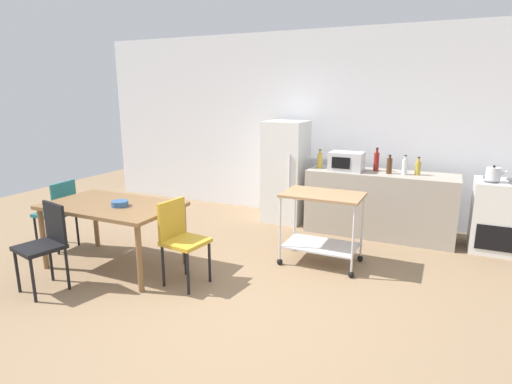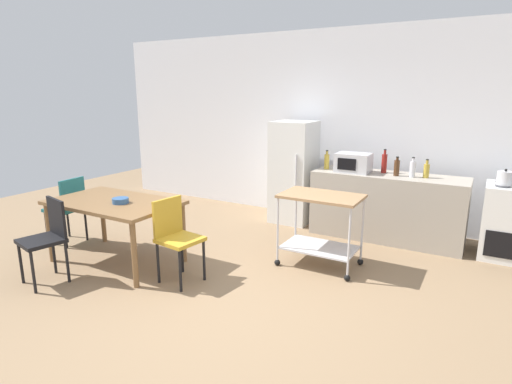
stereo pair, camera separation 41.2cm
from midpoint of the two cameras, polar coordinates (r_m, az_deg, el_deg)
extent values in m
plane|color=#8C7051|center=(4.15, -1.08, -14.89)|extent=(12.00, 12.00, 0.00)
cube|color=white|center=(6.62, 13.33, 8.65)|extent=(8.40, 0.12, 2.90)
cube|color=#A89E8E|center=(6.01, 19.38, -1.93)|extent=(2.00, 0.64, 0.90)
cube|color=brown|center=(5.02, -16.73, -1.40)|extent=(1.50, 0.90, 0.04)
cylinder|color=brown|center=(5.41, -24.55, -5.16)|extent=(0.06, 0.06, 0.71)
cylinder|color=brown|center=(4.41, -13.78, -8.45)|extent=(0.06, 0.06, 0.71)
cylinder|color=brown|center=(5.87, -18.42, -3.20)|extent=(0.06, 0.06, 0.71)
cylinder|color=brown|center=(4.96, -7.60, -5.65)|extent=(0.06, 0.06, 0.71)
cube|color=black|center=(4.79, -25.23, -6.12)|extent=(0.48, 0.48, 0.04)
cube|color=black|center=(4.79, -23.51, -3.18)|extent=(0.38, 0.11, 0.40)
cylinder|color=black|center=(4.97, -27.52, -8.69)|extent=(0.03, 0.03, 0.45)
cylinder|color=black|center=(4.67, -26.05, -9.93)|extent=(0.03, 0.03, 0.45)
cylinder|color=black|center=(5.08, -23.91, -7.83)|extent=(0.03, 0.03, 0.45)
cylinder|color=black|center=(4.79, -22.24, -8.97)|extent=(0.03, 0.03, 0.45)
cube|color=#1E666B|center=(5.98, -23.02, -2.14)|extent=(0.43, 0.43, 0.04)
cube|color=#1E666B|center=(5.80, -22.02, -0.27)|extent=(0.06, 0.38, 0.40)
cylinder|color=black|center=(6.28, -22.71, -3.73)|extent=(0.03, 0.03, 0.45)
cylinder|color=black|center=(6.07, -25.07, -4.54)|extent=(0.03, 0.03, 0.45)
cylinder|color=black|center=(6.04, -20.52, -4.20)|extent=(0.03, 0.03, 0.45)
cylinder|color=black|center=(5.82, -22.90, -5.07)|extent=(0.03, 0.03, 0.45)
cube|color=gold|center=(4.41, -7.73, -6.55)|extent=(0.45, 0.45, 0.04)
cube|color=gold|center=(4.47, -9.46, -3.39)|extent=(0.08, 0.38, 0.40)
cylinder|color=black|center=(4.28, -7.61, -10.74)|extent=(0.03, 0.03, 0.45)
cylinder|color=black|center=(4.51, -4.53, -9.38)|extent=(0.03, 0.03, 0.45)
cylinder|color=black|center=(4.51, -10.73, -9.56)|extent=(0.03, 0.03, 0.45)
cylinder|color=black|center=(4.72, -7.64, -8.35)|extent=(0.03, 0.03, 0.45)
cube|color=white|center=(5.97, 33.20, -3.53)|extent=(0.60, 0.60, 0.90)
cube|color=black|center=(5.74, 33.09, -6.28)|extent=(0.48, 0.01, 0.32)
cylinder|color=#47474C|center=(5.74, 32.57, 0.70)|extent=(0.16, 0.16, 0.02)
cylinder|color=#47474C|center=(5.98, 32.48, 1.14)|extent=(0.16, 0.16, 0.02)
cube|color=white|center=(6.43, 7.01, 2.70)|extent=(0.60, 0.60, 1.55)
cylinder|color=silver|center=(6.06, 7.45, 2.77)|extent=(0.02, 0.02, 0.50)
cube|color=#A37A51|center=(4.77, 11.43, -0.58)|extent=(0.90, 0.56, 0.03)
cube|color=silver|center=(4.95, 11.09, -7.49)|extent=(0.83, 0.52, 0.02)
cylinder|color=silver|center=(4.79, 5.48, -5.08)|extent=(0.02, 0.02, 0.76)
sphere|color=black|center=(4.94, 5.37, -9.64)|extent=(0.07, 0.07, 0.07)
cylinder|color=silver|center=(4.54, 15.24, -6.61)|extent=(0.02, 0.02, 0.76)
sphere|color=black|center=(4.70, 14.92, -11.37)|extent=(0.07, 0.07, 0.07)
cylinder|color=silver|center=(5.23, 7.74, -3.53)|extent=(0.02, 0.02, 0.76)
sphere|color=black|center=(5.37, 7.60, -7.76)|extent=(0.07, 0.07, 0.07)
cylinder|color=silver|center=(5.00, 16.72, -4.82)|extent=(0.02, 0.02, 0.76)
sphere|color=black|center=(5.14, 16.40, -9.21)|extent=(0.07, 0.07, 0.07)
cylinder|color=gold|center=(6.06, 11.61, 4.07)|extent=(0.07, 0.07, 0.21)
cylinder|color=gold|center=(6.04, 11.67, 5.28)|extent=(0.03, 0.03, 0.05)
cylinder|color=black|center=(6.03, 11.68, 5.56)|extent=(0.04, 0.04, 0.01)
cube|color=silver|center=(5.93, 15.18, 3.90)|extent=(0.46, 0.34, 0.26)
cube|color=black|center=(5.77, 14.35, 3.70)|extent=(0.25, 0.01, 0.16)
cylinder|color=maroon|center=(5.99, 19.09, 3.70)|extent=(0.07, 0.07, 0.25)
cylinder|color=maroon|center=(5.96, 19.21, 5.17)|extent=(0.03, 0.03, 0.06)
cylinder|color=black|center=(5.96, 19.23, 5.50)|extent=(0.04, 0.04, 0.01)
cylinder|color=#4C2D19|center=(5.83, 20.69, 3.08)|extent=(0.07, 0.07, 0.21)
cylinder|color=#4C2D19|center=(5.81, 20.79, 4.26)|extent=(0.03, 0.03, 0.04)
cylinder|color=black|center=(5.81, 20.81, 4.49)|extent=(0.04, 0.04, 0.01)
cylinder|color=silver|center=(5.82, 22.61, 2.87)|extent=(0.07, 0.07, 0.20)
cylinder|color=silver|center=(5.80, 22.72, 4.07)|extent=(0.03, 0.03, 0.05)
cylinder|color=black|center=(5.80, 22.75, 4.36)|extent=(0.04, 0.04, 0.01)
cylinder|color=gold|center=(5.85, 24.24, 2.63)|extent=(0.07, 0.07, 0.18)
cylinder|color=gold|center=(5.83, 24.35, 3.73)|extent=(0.03, 0.03, 0.05)
cylinder|color=black|center=(5.82, 24.38, 4.05)|extent=(0.04, 0.04, 0.01)
cylinder|color=#33598C|center=(4.88, -15.84, -1.17)|extent=(0.18, 0.18, 0.06)
cylinder|color=silver|center=(5.75, 32.77, 1.60)|extent=(0.17, 0.17, 0.16)
sphere|color=black|center=(5.73, 32.89, 2.52)|extent=(0.03, 0.03, 0.03)
camera|label=1|loc=(0.21, -87.65, 0.57)|focal=29.15mm
camera|label=2|loc=(0.21, 92.35, -0.57)|focal=29.15mm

